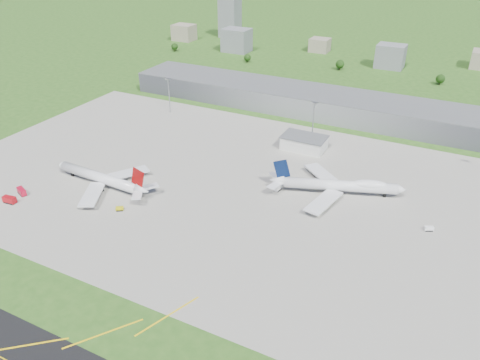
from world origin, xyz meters
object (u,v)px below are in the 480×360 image
at_px(airliner_blue_quad, 340,186).
at_px(crash_tender, 10,200).
at_px(van_white_far, 429,229).
at_px(van_white_near, 278,188).
at_px(airliner_red_twin, 103,179).
at_px(fire_truck, 22,192).
at_px(tug_yellow, 120,209).

height_order(airliner_blue_quad, crash_tender, airliner_blue_quad).
bearing_deg(van_white_far, van_white_near, 151.88).
bearing_deg(airliner_blue_quad, airliner_red_twin, -175.99).
height_order(crash_tender, van_white_far, crash_tender).
xyz_separation_m(airliner_red_twin, van_white_far, (160.99, 35.82, -3.62)).
height_order(fire_truck, crash_tender, crash_tender).
bearing_deg(fire_truck, airliner_red_twin, 60.76).
relative_size(airliner_red_twin, airliner_blue_quad, 0.96).
relative_size(airliner_red_twin, crash_tender, 9.13).
height_order(airliner_red_twin, tug_yellow, airliner_red_twin).
bearing_deg(fire_truck, airliner_blue_quad, 49.32).
bearing_deg(van_white_near, crash_tender, 132.48).
relative_size(airliner_blue_quad, fire_truck, 8.78).
xyz_separation_m(airliner_red_twin, van_white_near, (84.89, 38.48, -3.39)).
distance_m(fire_truck, van_white_near, 133.52).
xyz_separation_m(tug_yellow, van_white_near, (61.68, 53.31, 0.38)).
bearing_deg(van_white_far, airliner_red_twin, 166.42).
xyz_separation_m(fire_truck, van_white_far, (193.24, 61.42, -0.51)).
relative_size(airliner_red_twin, van_white_far, 14.35).
height_order(van_white_near, van_white_far, van_white_near).
bearing_deg(tug_yellow, crash_tender, 164.06).
bearing_deg(tug_yellow, airliner_blue_quad, -0.79).
height_order(tug_yellow, van_white_near, van_white_near).
height_order(airliner_red_twin, airliner_blue_quad, airliner_blue_quad).
bearing_deg(fire_truck, van_white_near, 50.99).
distance_m(airliner_blue_quad, fire_truck, 164.90).
xyz_separation_m(fire_truck, crash_tender, (1.49, -8.76, 0.14)).
distance_m(tug_yellow, van_white_far, 146.80).
xyz_separation_m(tug_yellow, van_white_far, (137.78, 50.66, 0.15)).
relative_size(van_white_near, van_white_far, 1.24).
relative_size(tug_yellow, van_white_near, 0.77).
relative_size(airliner_blue_quad, crash_tender, 9.54).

